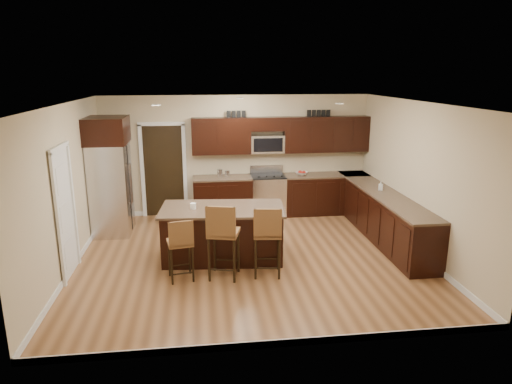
{
  "coord_description": "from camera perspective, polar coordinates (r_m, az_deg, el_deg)",
  "views": [
    {
      "loc": [
        -0.84,
        -7.47,
        3.19
      ],
      "look_at": [
        0.15,
        0.4,
        1.09
      ],
      "focal_mm": 32.0,
      "sensor_mm": 36.0,
      "label": 1
    }
  ],
  "objects": [
    {
      "name": "stool_left",
      "position": [
        7.18,
        -9.41,
        -6.26
      ],
      "size": [
        0.44,
        0.44,
        1.02
      ],
      "rotation": [
        0.0,
        0.0,
        0.18
      ],
      "color": "brown",
      "rests_on": "floor"
    },
    {
      "name": "canister_tall",
      "position": [
        10.17,
        -4.54,
        2.36
      ],
      "size": [
        0.12,
        0.12,
        0.18
      ],
      "primitive_type": "cylinder",
      "color": "silver",
      "rests_on": "base_cabinets"
    },
    {
      "name": "wall_back",
      "position": [
        10.42,
        -2.43,
        4.61
      ],
      "size": [
        6.0,
        0.0,
        6.0
      ],
      "primitive_type": "plane",
      "rotation": [
        1.57,
        0.0,
        0.0
      ],
      "color": "#C8B690",
      "rests_on": "floor"
    },
    {
      "name": "floor_mat",
      "position": [
        9.24,
        -1.53,
        -5.38
      ],
      "size": [
        0.99,
        0.81,
        0.01
      ],
      "primitive_type": "cube",
      "rotation": [
        0.0,
        0.0,
        -0.31
      ],
      "color": "brown",
      "rests_on": "floor"
    },
    {
      "name": "ceiling",
      "position": [
        7.54,
        -0.76,
        11.06
      ],
      "size": [
        6.0,
        6.0,
        0.0
      ],
      "primitive_type": "plane",
      "rotation": [
        3.14,
        0.0,
        0.0
      ],
      "color": "silver",
      "rests_on": "wall_back"
    },
    {
      "name": "canister_short",
      "position": [
        10.18,
        -3.61,
        2.3
      ],
      "size": [
        0.11,
        0.11,
        0.15
      ],
      "primitive_type": "cylinder",
      "color": "silver",
      "rests_on": "base_cabinets"
    },
    {
      "name": "floor",
      "position": [
        8.17,
        -0.69,
        -8.2
      ],
      "size": [
        6.0,
        6.0,
        0.0
      ],
      "primitive_type": "plane",
      "color": "brown",
      "rests_on": "ground"
    },
    {
      "name": "fruit_bowl",
      "position": [
        10.43,
        5.74,
        2.33
      ],
      "size": [
        0.37,
        0.37,
        0.07
      ],
      "primitive_type": "imported",
      "rotation": [
        0.0,
        0.0,
        -0.43
      ],
      "color": "silver",
      "rests_on": "base_cabinets"
    },
    {
      "name": "soap_bottle",
      "position": [
        9.35,
        15.32,
        0.76
      ],
      "size": [
        0.1,
        0.11,
        0.18
      ],
      "primitive_type": "imported",
      "rotation": [
        0.0,
        0.0,
        -0.39
      ],
      "color": "#B2B2B2",
      "rests_on": "base_cabinets"
    },
    {
      "name": "upper_cabinets",
      "position": [
        10.32,
        3.44,
        7.25
      ],
      "size": [
        4.0,
        0.33,
        0.8
      ],
      "color": "black",
      "rests_on": "wall_back"
    },
    {
      "name": "stool_right",
      "position": [
        7.21,
        1.44,
        -5.19
      ],
      "size": [
        0.49,
        0.49,
        1.17
      ],
      "rotation": [
        0.0,
        0.0,
        -0.13
      ],
      "color": "brown",
      "rests_on": "floor"
    },
    {
      "name": "range",
      "position": [
        10.4,
        1.49,
        -0.36
      ],
      "size": [
        0.76,
        0.64,
        1.11
      ],
      "color": "silver",
      "rests_on": "floor"
    },
    {
      "name": "letter_decor",
      "position": [
        10.25,
        2.68,
        9.76
      ],
      "size": [
        2.2,
        0.03,
        0.15
      ],
      "primitive_type": null,
      "color": "black",
      "rests_on": "upper_cabinets"
    },
    {
      "name": "pantry_door",
      "position": [
        7.79,
        -22.79,
        -2.57
      ],
      "size": [
        0.03,
        0.8,
        2.04
      ],
      "primitive_type": "cube",
      "color": "white",
      "rests_on": "floor"
    },
    {
      "name": "doorway",
      "position": [
        10.47,
        -11.45,
        2.58
      ],
      "size": [
        0.85,
        0.03,
        2.06
      ],
      "primitive_type": "cube",
      "color": "black",
      "rests_on": "floor"
    },
    {
      "name": "island_jar",
      "position": [
        7.87,
        -7.88,
        -1.75
      ],
      "size": [
        0.1,
        0.1,
        0.1
      ],
      "primitive_type": "cylinder",
      "color": "white",
      "rests_on": "island"
    },
    {
      "name": "microwave",
      "position": [
        10.31,
        1.41,
        6.03
      ],
      "size": [
        0.76,
        0.31,
        0.4
      ],
      "primitive_type": "cube",
      "color": "silver",
      "rests_on": "upper_cabinets"
    },
    {
      "name": "wall_left",
      "position": [
        7.99,
        -22.61,
        0.32
      ],
      "size": [
        0.0,
        5.5,
        5.5
      ],
      "primitive_type": "plane",
      "rotation": [
        1.57,
        0.0,
        1.57
      ],
      "color": "#C8B690",
      "rests_on": "floor"
    },
    {
      "name": "wall_right",
      "position": [
        8.6,
        19.56,
        1.57
      ],
      "size": [
        0.0,
        5.5,
        5.5
      ],
      "primitive_type": "plane",
      "rotation": [
        1.57,
        0.0,
        -1.57
      ],
      "color": "#C8B690",
      "rests_on": "floor"
    },
    {
      "name": "stool_mid",
      "position": [
        7.12,
        -4.19,
        -5.11
      ],
      "size": [
        0.56,
        0.56,
        1.23
      ],
      "rotation": [
        0.0,
        0.0,
        -0.25
      ],
      "color": "brown",
      "rests_on": "floor"
    },
    {
      "name": "island",
      "position": [
        8.04,
        -4.16,
        -5.33
      ],
      "size": [
        2.2,
        1.28,
        0.92
      ],
      "rotation": [
        0.0,
        0.0,
        -0.08
      ],
      "color": "black",
      "rests_on": "floor"
    },
    {
      "name": "refrigerator",
      "position": [
        9.53,
        -17.77,
        2.05
      ],
      "size": [
        0.79,
        0.98,
        2.35
      ],
      "color": "silver",
      "rests_on": "floor"
    },
    {
      "name": "base_cabinets",
      "position": [
        9.72,
        9.52,
        -1.72
      ],
      "size": [
        4.02,
        3.96,
        0.92
      ],
      "color": "black",
      "rests_on": "floor"
    }
  ]
}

